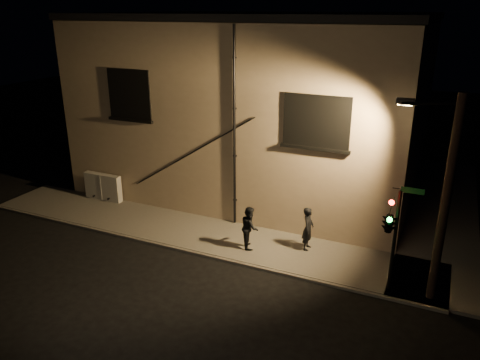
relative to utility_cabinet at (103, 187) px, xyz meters
The scene contains 8 objects.
ground 9.26m from the utility_cabinet, 17.01° to the right, with size 90.00×90.00×0.00m, color black.
sidewalk 10.21m from the utility_cabinet, ahead, with size 21.00×16.00×0.12m.
building 9.31m from the utility_cabinet, 47.21° to the left, with size 16.20×12.23×8.80m.
utility_cabinet is the anchor object (origin of this frame).
pedestrian_a 10.63m from the utility_cabinet, ahead, with size 0.63×0.42×1.74m, color black.
pedestrian_b 8.62m from the utility_cabinet, 10.14° to the right, with size 0.83×0.64×1.70m, color black.
traffic_signal 14.03m from the utility_cabinet, ahead, with size 1.16×2.13×3.68m.
streetlamp_pole 15.54m from the utility_cabinet, ahead, with size 2.02×1.38×6.81m.
Camera 1 is at (6.14, -13.97, 9.00)m, focal length 35.00 mm.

